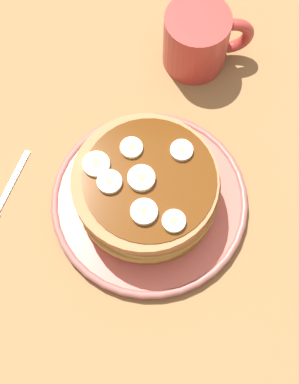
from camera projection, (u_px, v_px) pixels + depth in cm
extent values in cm
cube|color=olive|center=(150.00, 207.00, 76.95)|extent=(140.00, 140.00, 3.00)
cylinder|color=#CC594C|center=(150.00, 202.00, 74.90)|extent=(25.28, 25.28, 1.38)
torus|color=#965750|center=(150.00, 201.00, 74.45)|extent=(25.48, 25.48, 0.96)
cylinder|color=olive|center=(149.00, 200.00, 73.48)|extent=(16.99, 16.99, 1.46)
cylinder|color=#BA8D43|center=(145.00, 192.00, 72.31)|extent=(17.35, 17.35, 1.46)
cylinder|color=#AC8540|center=(150.00, 186.00, 71.01)|extent=(17.29, 17.29, 1.46)
cylinder|color=#A9652F|center=(150.00, 183.00, 69.61)|extent=(17.10, 17.10, 1.46)
cylinder|color=#B87449|center=(145.00, 183.00, 68.05)|extent=(17.56, 17.56, 1.46)
cylinder|color=#592B0A|center=(150.00, 179.00, 67.36)|extent=(15.88, 15.88, 0.16)
cylinder|color=#F1E5BD|center=(142.00, 180.00, 66.91)|extent=(3.26, 3.26, 0.88)
cylinder|color=tan|center=(141.00, 178.00, 66.47)|extent=(0.91, 0.91, 0.08)
cylinder|color=#F9E2C6|center=(182.00, 151.00, 68.34)|extent=(2.75, 2.75, 0.70)
cylinder|color=tan|center=(182.00, 149.00, 67.97)|extent=(0.77, 0.77, 0.08)
cylinder|color=#FCF3B9|center=(131.00, 148.00, 68.47)|extent=(2.72, 2.72, 0.69)
cylinder|color=tan|center=(131.00, 147.00, 68.11)|extent=(0.76, 0.76, 0.08)
cylinder|color=#F0EBB3|center=(174.00, 221.00, 65.18)|extent=(2.74, 2.74, 0.79)
cylinder|color=tan|center=(174.00, 220.00, 64.77)|extent=(0.77, 0.77, 0.08)
cylinder|color=#F8E6BA|center=(110.00, 185.00, 66.74)|extent=(2.96, 2.96, 0.77)
cylinder|color=tan|center=(110.00, 184.00, 66.35)|extent=(0.83, 0.83, 0.08)
cylinder|color=beige|center=(144.00, 212.00, 65.54)|extent=(3.16, 3.16, 0.85)
cylinder|color=tan|center=(144.00, 211.00, 65.11)|extent=(0.88, 0.88, 0.08)
cylinder|color=#F7F0B2|center=(96.00, 164.00, 67.74)|extent=(3.27, 3.27, 0.65)
cylinder|color=tan|center=(96.00, 163.00, 67.39)|extent=(0.91, 0.91, 0.08)
cylinder|color=#B23833|center=(196.00, 40.00, 79.12)|extent=(9.00, 9.00, 9.17)
cylinder|color=black|center=(198.00, 23.00, 75.68)|extent=(7.65, 7.65, 0.55)
torus|color=#B23833|center=(230.00, 36.00, 79.31)|extent=(6.75, 1.62, 6.75)
cube|color=silver|center=(12.00, 181.00, 76.39)|extent=(5.11, 8.70, 0.50)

